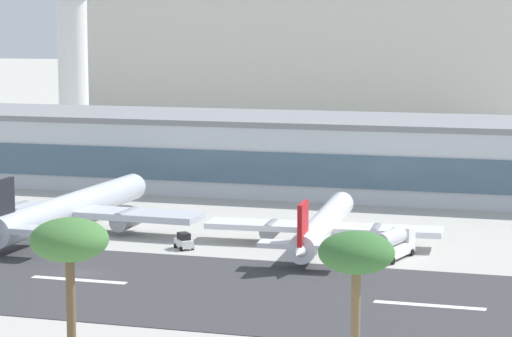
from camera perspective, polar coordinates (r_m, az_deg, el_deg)
ground_plane at (r=132.99m, az=-9.00°, el=-5.50°), size 1400.00×1400.00×0.00m
runway_strip at (r=130.08m, az=-9.63°, el=-5.79°), size 800.00×32.55×0.08m
runway_centreline_dash_4 at (r=129.71m, az=-9.30°, el=-5.80°), size 12.00×1.20×0.01m
runway_centreline_dash_5 at (r=118.30m, az=9.11°, el=-7.12°), size 12.00×1.20×0.01m
terminal_building at (r=197.32m, az=0.85°, el=0.87°), size 142.08×27.58×13.34m
control_tower at (r=261.84m, az=-9.64°, el=7.00°), size 13.35×13.35×45.44m
distant_hotel_block at (r=307.26m, az=2.51°, el=5.67°), size 131.17×33.13×38.56m
airliner_black_tail_gate_0 at (r=159.38m, az=-9.91°, el=-2.15°), size 40.17×48.31×10.08m
airliner_red_tail_gate_1 at (r=147.24m, az=3.49°, el=-3.07°), size 32.50×40.22×8.39m
service_fuel_truck_1 at (r=140.22m, az=7.25°, el=-3.93°), size 4.73×8.88×3.95m
service_baggage_tug_2 at (r=145.69m, az=-3.81°, el=-3.84°), size 3.32×3.46×2.20m
palm_tree_0 at (r=82.34m, az=-9.78°, el=-3.98°), size 5.92×5.92×15.66m
palm_tree_1 at (r=78.20m, az=5.30°, el=-4.75°), size 5.51×5.51×15.31m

